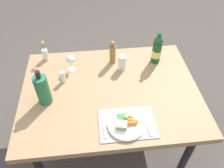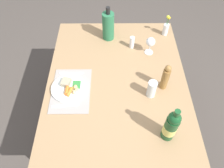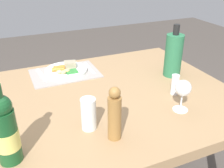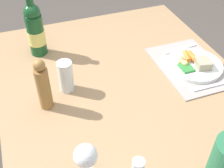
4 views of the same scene
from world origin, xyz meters
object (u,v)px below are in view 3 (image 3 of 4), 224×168
Objects in this scene: fork at (89,68)px; pepper_mill at (115,115)px; cooler_bottle at (173,55)px; salt_shaker at (175,85)px; dining_table at (98,107)px; knife at (41,75)px; dinner_plate at (66,70)px; wine_glass at (183,89)px; wine_bottle at (5,130)px; water_tumbler at (89,116)px.

fork is 0.73m from pepper_mill.
cooler_bottle is (-0.44, 0.29, 0.12)m from fork.
dining_table is at bearing -19.59° from salt_shaker.
dinner_plate is at bearing 170.04° from knife.
wine_glass is at bearing 138.31° from dining_table.
dining_table is 5.51× the size of dinner_plate.
pepper_mill is at bearing 97.99° from knife.
fork is at bearing -128.10° from wine_bottle.
cooler_bottle reaches higher than water_tumbler.
wine_bottle is at bearing 52.77° from fork.
knife is 0.85× the size of pepper_mill.
dining_table is 0.38m from dinner_plate.
pepper_mill is at bearing 125.78° from water_tumbler.
dinner_plate is 0.67m from cooler_bottle.
dinner_plate is at bearing -26.52° from cooler_bottle.
wine_bottle is 0.77m from wine_glass.
dinner_plate is 1.34× the size of knife.
knife is at bearing -22.45° from cooler_bottle.
dining_table is 4.61× the size of cooler_bottle.
knife is 0.86m from wine_glass.
wine_bottle reaches higher than knife.
dinner_plate is 1.84× the size of water_tumbler.
dinner_plate is (0.08, -0.36, 0.09)m from dining_table.
wine_glass reaches higher than fork.
pepper_mill is (0.13, 0.71, 0.10)m from fork.
wine_glass is (-0.55, 0.66, 0.10)m from knife.
salt_shaker is at bearing 134.85° from knife.
knife is at bearing -108.11° from wine_bottle.
knife is 0.80m from salt_shaker.
dinner_plate is at bearing -88.54° from pepper_mill.
water_tumbler reaches higher than salt_shaker.
dinner_plate reaches higher than dining_table.
wine_glass is (-0.39, 0.64, 0.09)m from dinner_plate.
water_tumbler is 0.47× the size of wine_bottle.
knife is 1.79× the size of salt_shaker.
wine_glass is at bearing -177.65° from wine_bottle.
dining_table is 0.40m from pepper_mill.
wine_glass is (-0.32, 0.28, 0.18)m from dining_table.
wine_bottle is at bearing 21.65° from cooler_bottle.
wine_glass is at bearing 124.39° from knife.
cooler_bottle is (-0.59, 0.29, 0.11)m from dinner_plate.
dining_table is 0.55m from cooler_bottle.
dinner_plate is 0.15m from knife.
wine_glass reaches higher than knife.
wine_glass is at bearing -170.23° from pepper_mill.
knife is (0.15, -0.01, -0.01)m from dinner_plate.
salt_shaker reaches higher than dining_table.
pepper_mill is (0.06, 0.35, 0.18)m from dining_table.
cooler_bottle is at bearing 152.28° from knife.
wine_bottle is at bearing 12.13° from water_tumbler.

